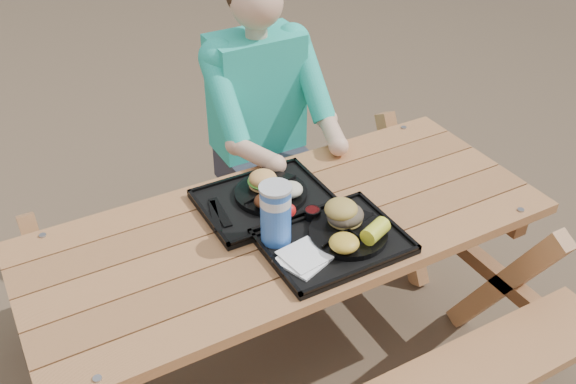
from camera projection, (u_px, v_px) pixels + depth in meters
ground at (288, 367)px, 2.63m from camera, size 60.00×60.00×0.00m
picnic_table at (288, 302)px, 2.41m from camera, size 1.80×1.49×0.75m
tray_near at (333, 242)px, 2.09m from camera, size 0.45×0.35×0.02m
tray_far at (265, 201)px, 2.28m from camera, size 0.45×0.35×0.02m
plate_near at (348, 233)px, 2.10m from camera, size 0.26×0.26×0.02m
plate_far at (271, 193)px, 2.29m from camera, size 0.26×0.26×0.02m
napkin_stack at (303, 259)px, 2.00m from camera, size 0.18×0.18×0.02m
soda_cup at (276, 215)px, 2.03m from camera, size 0.10×0.10×0.20m
condiment_bbq at (312, 213)px, 2.18m from camera, size 0.06×0.06×0.03m
condiment_mustard at (330, 210)px, 2.20m from camera, size 0.04×0.04×0.03m
sandwich at (346, 206)px, 2.10m from camera, size 0.12×0.12×0.12m
mac_cheese at (344, 243)px, 2.01m from camera, size 0.10×0.10×0.05m
corn_cob at (375, 231)px, 2.05m from camera, size 0.12×0.12×0.06m
cutlery_far at (220, 212)px, 2.21m from camera, size 0.05×0.18×0.01m
burger at (263, 175)px, 2.28m from camera, size 0.10×0.10×0.09m
baked_beans at (266, 201)px, 2.20m from camera, size 0.09×0.09×0.04m
potato_salad at (291, 189)px, 2.25m from camera, size 0.09×0.09×0.05m
diner at (260, 141)px, 2.86m from camera, size 0.48×0.84×1.28m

